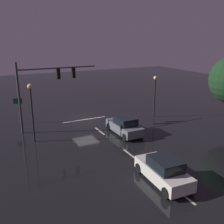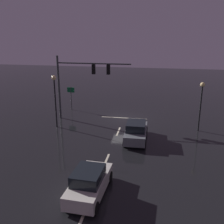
% 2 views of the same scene
% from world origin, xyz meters
% --- Properties ---
extents(ground_plane, '(80.00, 80.00, 0.00)m').
position_xyz_m(ground_plane, '(0.00, 0.00, 0.00)').
color(ground_plane, black).
extents(traffic_signal_assembly, '(7.78, 0.47, 6.78)m').
position_xyz_m(traffic_signal_assembly, '(4.42, 1.08, 4.68)').
color(traffic_signal_assembly, '#383A3D').
rests_on(traffic_signal_assembly, ground_plane).
extents(lane_dash_far, '(0.16, 2.20, 0.01)m').
position_xyz_m(lane_dash_far, '(0.00, 4.00, 0.00)').
color(lane_dash_far, beige).
rests_on(lane_dash_far, ground_plane).
extents(lane_dash_mid, '(0.16, 2.20, 0.01)m').
position_xyz_m(lane_dash_mid, '(0.00, 10.00, 0.00)').
color(lane_dash_mid, beige).
rests_on(lane_dash_mid, ground_plane).
extents(lane_dash_near, '(0.16, 2.20, 0.01)m').
position_xyz_m(lane_dash_near, '(0.00, 16.00, 0.00)').
color(lane_dash_near, beige).
rests_on(lane_dash_near, ground_plane).
extents(stop_bar, '(5.00, 0.16, 0.01)m').
position_xyz_m(stop_bar, '(0.00, -0.11, 0.00)').
color(stop_bar, beige).
rests_on(stop_bar, ground_plane).
extents(car_approaching, '(1.94, 4.39, 1.70)m').
position_xyz_m(car_approaching, '(-1.82, 5.73, 0.80)').
color(car_approaching, slate).
rests_on(car_approaching, ground_plane).
extents(car_distant, '(2.11, 4.45, 1.70)m').
position_xyz_m(car_distant, '(0.16, 14.32, 0.80)').
color(car_distant, silver).
rests_on(car_distant, ground_plane).
extents(street_lamp_left_kerb, '(0.44, 0.44, 4.74)m').
position_xyz_m(street_lamp_left_kerb, '(-7.53, 2.48, 3.35)').
color(street_lamp_left_kerb, black).
rests_on(street_lamp_left_kerb, ground_plane).
extents(street_lamp_right_kerb, '(0.44, 0.44, 5.19)m').
position_xyz_m(street_lamp_right_kerb, '(6.25, 3.83, 3.62)').
color(street_lamp_right_kerb, black).
rests_on(street_lamp_right_kerb, ground_plane).
extents(route_sign, '(0.90, 0.15, 2.80)m').
position_xyz_m(route_sign, '(6.68, -2.14, 2.02)').
color(route_sign, '#383A3D').
rests_on(route_sign, ground_plane).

